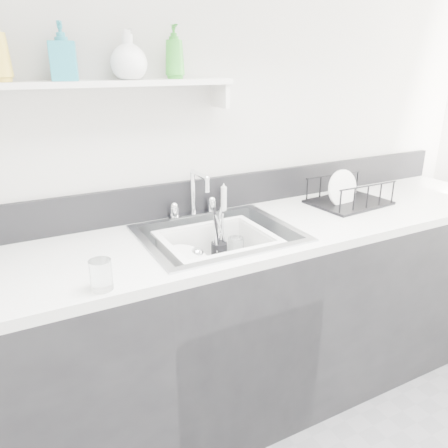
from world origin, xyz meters
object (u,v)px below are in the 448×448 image
sink (219,253)px  dish_rack (349,191)px  counter_run (219,327)px  wash_tub (217,255)px

sink → dish_rack: bearing=4.6°
counter_run → wash_tub: size_ratio=7.13×
counter_run → sink: 0.37m
sink → dish_rack: size_ratio=1.70×
dish_rack → wash_tub: bearing=-178.3°
wash_tub → dish_rack: 0.82m
wash_tub → sink: bearing=54.7°
wash_tub → dish_rack: dish_rack is taller
counter_run → sink: sink is taller
counter_run → sink: bearing=0.0°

